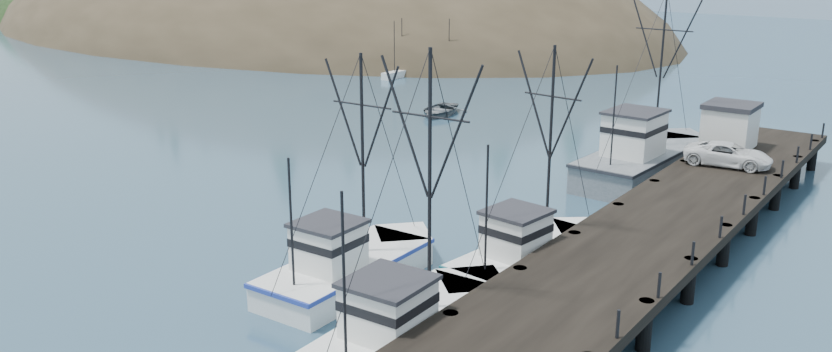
{
  "coord_description": "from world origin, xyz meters",
  "views": [
    {
      "loc": [
        25.57,
        -20.65,
        14.54
      ],
      "look_at": [
        1.42,
        12.72,
        2.5
      ],
      "focal_mm": 35.0,
      "sensor_mm": 36.0,
      "label": 1
    }
  ],
  "objects_px": {
    "pier": "(670,220)",
    "pier_shed": "(730,125)",
    "trawler_mid": "(351,266)",
    "trawler_far": "(533,255)",
    "motorboat": "(439,115)",
    "trawler_near": "(414,327)",
    "pickup_truck": "(728,154)",
    "work_vessel": "(645,158)"
  },
  "relations": [
    {
      "from": "pier",
      "to": "pier_shed",
      "type": "relative_size",
      "value": 13.75
    },
    {
      "from": "trawler_mid",
      "to": "trawler_far",
      "type": "relative_size",
      "value": 0.98
    },
    {
      "from": "pier_shed",
      "to": "motorboat",
      "type": "bearing_deg",
      "value": 168.34
    },
    {
      "from": "trawler_near",
      "to": "motorboat",
      "type": "bearing_deg",
      "value": 123.01
    },
    {
      "from": "pier_shed",
      "to": "pickup_truck",
      "type": "xyz_separation_m",
      "value": [
        1.24,
        -4.52,
        -0.75
      ]
    },
    {
      "from": "pier",
      "to": "trawler_near",
      "type": "bearing_deg",
      "value": -106.42
    },
    {
      "from": "pier_shed",
      "to": "motorboat",
      "type": "distance_m",
      "value": 26.34
    },
    {
      "from": "pier",
      "to": "work_vessel",
      "type": "distance_m",
      "value": 13.36
    },
    {
      "from": "trawler_near",
      "to": "work_vessel",
      "type": "bearing_deg",
      "value": 92.96
    },
    {
      "from": "trawler_near",
      "to": "pickup_truck",
      "type": "relative_size",
      "value": 2.36
    },
    {
      "from": "trawler_mid",
      "to": "pickup_truck",
      "type": "xyz_separation_m",
      "value": [
        9.75,
        22.02,
        1.85
      ]
    },
    {
      "from": "pier",
      "to": "pickup_truck",
      "type": "distance_m",
      "value": 10.42
    },
    {
      "from": "pickup_truck",
      "to": "motorboat",
      "type": "height_order",
      "value": "pickup_truck"
    },
    {
      "from": "trawler_near",
      "to": "pier_shed",
      "type": "bearing_deg",
      "value": 84.5
    },
    {
      "from": "trawler_near",
      "to": "trawler_far",
      "type": "xyz_separation_m",
      "value": [
        0.19,
        8.96,
        0.0
      ]
    },
    {
      "from": "trawler_near",
      "to": "work_vessel",
      "type": "height_order",
      "value": "work_vessel"
    },
    {
      "from": "trawler_mid",
      "to": "pickup_truck",
      "type": "height_order",
      "value": "trawler_mid"
    },
    {
      "from": "pier",
      "to": "motorboat",
      "type": "distance_m",
      "value": 33.8
    },
    {
      "from": "work_vessel",
      "to": "pier_shed",
      "type": "bearing_deg",
      "value": 33.74
    },
    {
      "from": "work_vessel",
      "to": "pickup_truck",
      "type": "bearing_deg",
      "value": -17.07
    },
    {
      "from": "pier",
      "to": "trawler_near",
      "type": "relative_size",
      "value": 3.88
    },
    {
      "from": "trawler_far",
      "to": "pickup_truck",
      "type": "distance_m",
      "value": 16.76
    },
    {
      "from": "work_vessel",
      "to": "motorboat",
      "type": "height_order",
      "value": "work_vessel"
    },
    {
      "from": "work_vessel",
      "to": "pier",
      "type": "bearing_deg",
      "value": -64.5
    },
    {
      "from": "trawler_near",
      "to": "pickup_truck",
      "type": "bearing_deg",
      "value": 80.75
    },
    {
      "from": "pier",
      "to": "work_vessel",
      "type": "bearing_deg",
      "value": 115.5
    },
    {
      "from": "pier",
      "to": "pier_shed",
      "type": "xyz_separation_m",
      "value": [
        -1.5,
        14.89,
        1.73
      ]
    },
    {
      "from": "trawler_near",
      "to": "trawler_far",
      "type": "height_order",
      "value": "trawler_near"
    },
    {
      "from": "work_vessel",
      "to": "pier_shed",
      "type": "distance_m",
      "value": 5.56
    },
    {
      "from": "motorboat",
      "to": "pickup_truck",
      "type": "bearing_deg",
      "value": -33.07
    },
    {
      "from": "trawler_far",
      "to": "trawler_mid",
      "type": "bearing_deg",
      "value": -135.1
    },
    {
      "from": "trawler_mid",
      "to": "motorboat",
      "type": "xyz_separation_m",
      "value": [
        -17.06,
        31.82,
        -0.82
      ]
    },
    {
      "from": "pickup_truck",
      "to": "motorboat",
      "type": "xyz_separation_m",
      "value": [
        -26.81,
        9.8,
        -2.67
      ]
    },
    {
      "from": "trawler_near",
      "to": "motorboat",
      "type": "height_order",
      "value": "trawler_near"
    },
    {
      "from": "pickup_truck",
      "to": "pier_shed",
      "type": "bearing_deg",
      "value": 8.97
    },
    {
      "from": "pier",
      "to": "motorboat",
      "type": "relative_size",
      "value": 7.96
    },
    {
      "from": "trawler_mid",
      "to": "work_vessel",
      "type": "distance_m",
      "value": 24.09
    },
    {
      "from": "trawler_far",
      "to": "work_vessel",
      "type": "relative_size",
      "value": 0.75
    },
    {
      "from": "pier_shed",
      "to": "pickup_truck",
      "type": "bearing_deg",
      "value": -74.71
    },
    {
      "from": "pickup_truck",
      "to": "work_vessel",
      "type": "bearing_deg",
      "value": 66.61
    },
    {
      "from": "work_vessel",
      "to": "pier_shed",
      "type": "relative_size",
      "value": 4.39
    },
    {
      "from": "work_vessel",
      "to": "motorboat",
      "type": "xyz_separation_m",
      "value": [
        -21.32,
        8.12,
        -1.23
      ]
    }
  ]
}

